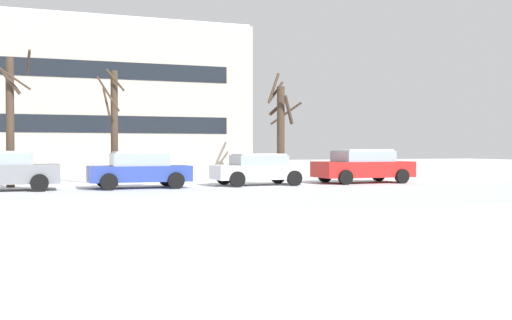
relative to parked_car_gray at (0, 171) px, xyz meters
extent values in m
plane|color=white|center=(2.52, -9.44, -0.75)|extent=(120.00, 120.00, 0.00)
cube|color=silver|center=(2.52, -5.78, -0.75)|extent=(80.00, 9.31, 0.00)
cube|color=slate|center=(0.00, 0.00, -0.13)|extent=(4.13, 1.79, 0.70)
cube|color=#8C99A8|center=(0.00, 0.00, 0.44)|extent=(2.28, 1.63, 0.43)
cube|color=white|center=(0.00, 0.00, 0.68)|extent=(2.07, 1.50, 0.06)
cylinder|color=black|center=(1.33, 0.91, -0.43)|extent=(0.64, 0.23, 0.64)
cylinder|color=black|center=(1.35, -0.88, -0.43)|extent=(0.64, 0.23, 0.64)
cube|color=#283D93|center=(5.02, -0.18, -0.17)|extent=(3.90, 1.75, 0.61)
cube|color=#8C99A8|center=(5.02, -0.18, 0.37)|extent=(2.15, 1.59, 0.49)
cube|color=white|center=(5.02, -0.18, 0.65)|extent=(1.96, 1.47, 0.06)
cylinder|color=black|center=(6.27, 0.70, -0.43)|extent=(0.64, 0.23, 0.64)
cylinder|color=black|center=(6.29, -1.05, -0.43)|extent=(0.64, 0.23, 0.64)
cylinder|color=black|center=(3.75, 0.68, -0.43)|extent=(0.64, 0.23, 0.64)
cylinder|color=black|center=(3.76, -1.07, -0.43)|extent=(0.64, 0.23, 0.64)
cube|color=white|center=(10.03, -0.05, -0.18)|extent=(3.87, 1.79, 0.59)
cube|color=#8C99A8|center=(10.03, -0.05, 0.32)|extent=(2.13, 1.63, 0.41)
cube|color=white|center=(10.03, -0.05, 0.55)|extent=(1.94, 1.51, 0.06)
cylinder|color=black|center=(11.28, 0.85, -0.43)|extent=(0.64, 0.23, 0.64)
cylinder|color=black|center=(11.29, -0.94, -0.43)|extent=(0.64, 0.23, 0.64)
cylinder|color=black|center=(8.77, 0.83, -0.43)|extent=(0.64, 0.23, 0.64)
cylinder|color=black|center=(8.79, -0.96, -0.43)|extent=(0.64, 0.23, 0.64)
cube|color=red|center=(15.05, -0.02, -0.13)|extent=(4.38, 1.94, 0.70)
cube|color=#8C99A8|center=(15.05, -0.02, 0.46)|extent=(2.42, 1.77, 0.48)
cube|color=white|center=(15.05, -0.02, 0.73)|extent=(2.20, 1.63, 0.06)
cylinder|color=black|center=(16.46, 0.96, -0.43)|extent=(0.64, 0.23, 0.64)
cylinder|color=black|center=(16.48, -0.97, -0.43)|extent=(0.64, 0.23, 0.64)
cylinder|color=black|center=(13.62, 0.93, -0.43)|extent=(0.64, 0.23, 0.64)
cylinder|color=black|center=(13.64, -1.00, -0.43)|extent=(0.64, 0.23, 0.64)
cylinder|color=#423326|center=(12.45, 3.42, 1.54)|extent=(0.38, 0.38, 4.59)
cylinder|color=#423326|center=(12.22, 3.77, 3.79)|extent=(0.87, 0.65, 1.56)
cylinder|color=#423326|center=(12.47, 3.84, 2.84)|extent=(0.96, 0.21, 0.85)
cylinder|color=#423326|center=(12.98, 4.02, 2.56)|extent=(1.33, 1.17, 1.14)
cylinder|color=#423326|center=(12.74, 3.12, 2.68)|extent=(0.81, 0.80, 1.38)
cylinder|color=#423326|center=(12.36, 3.79, 3.63)|extent=(0.88, 0.33, 1.03)
cylinder|color=#423326|center=(0.25, 2.03, 1.83)|extent=(0.32, 0.32, 5.17)
cylinder|color=#423326|center=(0.28, 1.67, 3.44)|extent=(0.84, 0.20, 1.05)
cylinder|color=#423326|center=(0.94, 2.10, 4.28)|extent=(0.24, 1.44, 0.84)
cylinder|color=#423326|center=(0.36, 1.36, 3.58)|extent=(1.41, 0.31, 0.99)
cylinder|color=#423326|center=(4.29, 1.76, 1.64)|extent=(0.30, 0.30, 4.79)
cylinder|color=#423326|center=(4.00, 1.36, 3.03)|extent=(0.91, 0.68, 1.46)
cylinder|color=#423326|center=(4.29, 1.40, 3.62)|extent=(0.80, 0.10, 0.92)
cylinder|color=#423326|center=(3.96, 1.67, 2.72)|extent=(0.30, 0.75, 1.26)
cube|color=#B2A899|center=(4.92, 13.34, 3.48)|extent=(15.57, 10.18, 8.46)
cube|color=white|center=(4.92, 13.34, 7.76)|extent=(15.26, 9.97, 0.10)
cube|color=black|center=(4.92, 8.23, 2.07)|extent=(12.46, 0.04, 0.90)
cube|color=black|center=(4.92, 8.23, 4.89)|extent=(12.46, 0.04, 0.90)
camera|label=1|loc=(1.45, -23.59, 0.81)|focal=41.78mm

